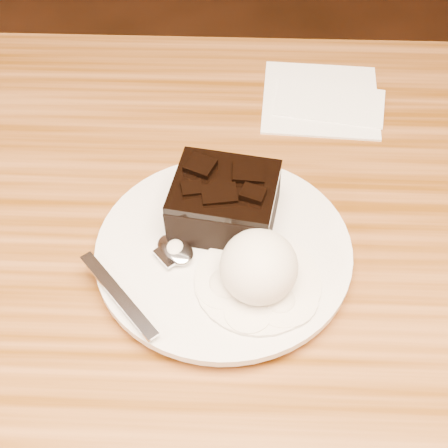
{
  "coord_description": "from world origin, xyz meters",
  "views": [
    {
      "loc": [
        0.1,
        -0.33,
        1.23
      ],
      "look_at": [
        0.09,
        0.04,
        0.79
      ],
      "focal_mm": 51.38,
      "sensor_mm": 36.0,
      "label": 1
    }
  ],
  "objects_px": {
    "dining_table": "(158,445)",
    "napkin": "(320,98)",
    "ice_cream_scoop": "(259,266)",
    "spoon": "(175,251)",
    "plate": "(224,253)",
    "brownie": "(225,204)"
  },
  "relations": [
    {
      "from": "plate",
      "to": "napkin",
      "type": "relative_size",
      "value": 1.76
    },
    {
      "from": "spoon",
      "to": "plate",
      "type": "bearing_deg",
      "value": -28.23
    },
    {
      "from": "plate",
      "to": "spoon",
      "type": "bearing_deg",
      "value": -167.62
    },
    {
      "from": "dining_table",
      "to": "napkin",
      "type": "relative_size",
      "value": 8.94
    },
    {
      "from": "brownie",
      "to": "ice_cream_scoop",
      "type": "relative_size",
      "value": 1.3
    },
    {
      "from": "dining_table",
      "to": "plate",
      "type": "relative_size",
      "value": 5.09
    },
    {
      "from": "ice_cream_scoop",
      "to": "spoon",
      "type": "height_order",
      "value": "ice_cream_scoop"
    },
    {
      "from": "dining_table",
      "to": "brownie",
      "type": "bearing_deg",
      "value": 36.75
    },
    {
      "from": "brownie",
      "to": "dining_table",
      "type": "bearing_deg",
      "value": -143.25
    },
    {
      "from": "dining_table",
      "to": "spoon",
      "type": "relative_size",
      "value": 7.39
    },
    {
      "from": "plate",
      "to": "dining_table",
      "type": "bearing_deg",
      "value": -159.9
    },
    {
      "from": "ice_cream_scoop",
      "to": "napkin",
      "type": "xyz_separation_m",
      "value": [
        0.07,
        0.28,
        -0.04
      ]
    },
    {
      "from": "plate",
      "to": "napkin",
      "type": "height_order",
      "value": "plate"
    },
    {
      "from": "ice_cream_scoop",
      "to": "spoon",
      "type": "bearing_deg",
      "value": 158.31
    },
    {
      "from": "dining_table",
      "to": "brownie",
      "type": "relative_size",
      "value": 12.92
    },
    {
      "from": "napkin",
      "to": "ice_cream_scoop",
      "type": "bearing_deg",
      "value": -104.89
    },
    {
      "from": "dining_table",
      "to": "plate",
      "type": "xyz_separation_m",
      "value": [
        0.09,
        0.03,
        0.38
      ]
    },
    {
      "from": "plate",
      "to": "brownie",
      "type": "bearing_deg",
      "value": 90.43
    },
    {
      "from": "dining_table",
      "to": "spoon",
      "type": "bearing_deg",
      "value": 26.92
    },
    {
      "from": "dining_table",
      "to": "napkin",
      "type": "bearing_deg",
      "value": 54.63
    },
    {
      "from": "brownie",
      "to": "napkin",
      "type": "relative_size",
      "value": 0.69
    },
    {
      "from": "brownie",
      "to": "ice_cream_scoop",
      "type": "distance_m",
      "value": 0.08
    }
  ]
}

